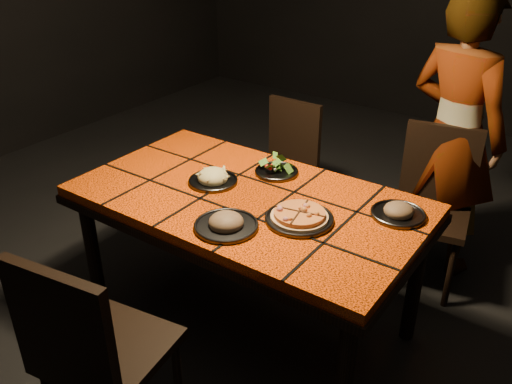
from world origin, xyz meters
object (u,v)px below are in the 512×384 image
Objects in this scene: chair_near at (91,348)px; chair_far_left at (286,157)px; chair_far_right at (433,197)px; diner at (455,136)px; plate_pasta at (213,179)px; dining_table at (248,210)px; plate_pizza at (299,217)px.

chair_far_left is (-0.38, 1.91, -0.06)m from chair_near.
chair_far_left is 0.94× the size of chair_far_right.
chair_far_left is 0.52× the size of diner.
diner is 6.83× the size of plate_pasta.
chair_near is at bearing 90.42° from diner.
chair_far_right reaches higher than chair_far_left.
chair_far_right reaches higher than dining_table.
dining_table is 1.80× the size of chair_far_right.
chair_far_left is 0.99m from chair_far_right.
chair_near is at bearing -77.71° from chair_far_left.
chair_far_right is at bearing 74.23° from plate_pizza.
chair_far_right is 0.36m from diner.
dining_table is at bearing -66.78° from chair_far_left.
plate_pasta is (0.18, -0.96, 0.29)m from chair_far_left.
dining_table is 0.33m from plate_pizza.
chair_near reaches higher than plate_pizza.
plate_pasta is at bearing 71.08° from diner.
diner is (0.99, 0.16, 0.33)m from chair_far_left.
chair_far_right is at bearing 48.84° from plate_pasta.
chair_far_left is at bearing 112.26° from dining_table.
chair_far_left is at bearing 100.85° from plate_pasta.
chair_near reaches higher than plate_pasta.
plate_pasta is at bearing -142.32° from chair_far_right.
diner is at bearing -115.09° from chair_near.
dining_table is 6.82× the size of plate_pasta.
diner is at bearing 54.24° from plate_pasta.
chair_far_left is at bearing 166.40° from chair_far_right.
chair_far_left is 1.06m from diner.
chair_near is at bearing -90.94° from dining_table.
dining_table is at bearing 169.72° from plate_pizza.
plate_pizza is at bearing -7.16° from plate_pasta.
plate_pizza is (-0.28, -1.18, -0.04)m from diner.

